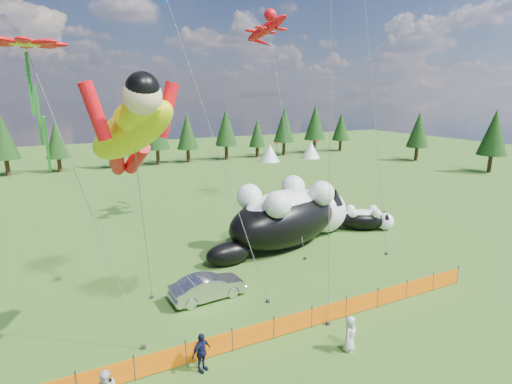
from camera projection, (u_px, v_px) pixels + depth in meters
ground at (263, 303)px, 20.78m from camera, size 160.00×160.00×0.00m
safety_fence at (293, 323)px, 18.05m from camera, size 22.06×0.06×1.10m
tree_line at (123, 140)px, 58.98m from camera, size 90.00×4.00×8.00m
festival_tents at (206, 157)px, 60.00m from camera, size 50.00×3.20×2.80m
cat_large at (290, 214)px, 28.62m from camera, size 12.56×6.89×4.62m
cat_small at (365, 219)px, 31.96m from camera, size 4.80×3.50×1.89m
car at (208, 287)px, 21.08m from camera, size 4.12×1.71×1.33m
spectator_c at (201, 352)px, 15.49m from camera, size 1.07×0.86×1.62m
spectator_e at (350, 334)px, 16.74m from camera, size 0.91×0.82×1.57m
superhero_kite at (131, 131)px, 14.65m from camera, size 6.63×7.91×12.07m
gecko_kite at (267, 29)px, 31.61m from camera, size 4.98×12.91×18.26m
flower_kite at (26, 48)px, 14.97m from camera, size 5.08×4.48×12.91m
diamond_kite_a at (173, 18)px, 20.40m from camera, size 3.66×5.77×16.55m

